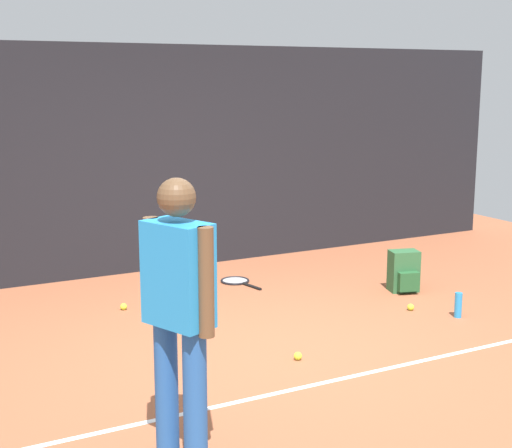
% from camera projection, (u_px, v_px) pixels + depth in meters
% --- Properties ---
extents(ground_plane, '(12.00, 12.00, 0.00)m').
position_uv_depth(ground_plane, '(278.00, 348.00, 6.25)').
color(ground_plane, '#9E5638').
extents(back_fence, '(10.00, 0.10, 2.62)m').
position_uv_depth(back_fence, '(152.00, 159.00, 8.60)').
color(back_fence, black).
rests_on(back_fence, ground).
extents(court_line, '(9.00, 0.05, 0.00)m').
position_uv_depth(court_line, '(329.00, 381.00, 5.57)').
color(court_line, white).
rests_on(court_line, ground).
extents(tennis_player, '(0.35, 0.50, 1.70)m').
position_uv_depth(tennis_player, '(179.00, 305.00, 4.23)').
color(tennis_player, '#2659A5').
rests_on(tennis_player, ground).
extents(tennis_racket, '(0.38, 0.64, 0.03)m').
position_uv_depth(tennis_racket, '(237.00, 281.00, 8.27)').
color(tennis_racket, black).
rests_on(tennis_racket, ground).
extents(backpack, '(0.34, 0.34, 0.44)m').
position_uv_depth(backpack, '(404.00, 272.00, 7.88)').
color(backpack, '#2D6038').
rests_on(backpack, ground).
extents(tennis_ball_near_player, '(0.07, 0.07, 0.07)m').
position_uv_depth(tennis_ball_near_player, '(411.00, 307.00, 7.26)').
color(tennis_ball_near_player, '#CCE033').
rests_on(tennis_ball_near_player, ground).
extents(tennis_ball_by_fence, '(0.07, 0.07, 0.07)m').
position_uv_depth(tennis_ball_by_fence, '(124.00, 307.00, 7.28)').
color(tennis_ball_by_fence, '#CCE033').
rests_on(tennis_ball_by_fence, ground).
extents(tennis_ball_mid_court, '(0.07, 0.07, 0.07)m').
position_uv_depth(tennis_ball_mid_court, '(298.00, 356.00, 5.99)').
color(tennis_ball_mid_court, '#CCE033').
rests_on(tennis_ball_mid_court, ground).
extents(water_bottle, '(0.07, 0.07, 0.24)m').
position_uv_depth(water_bottle, '(458.00, 305.00, 7.04)').
color(water_bottle, '#268CD8').
rests_on(water_bottle, ground).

